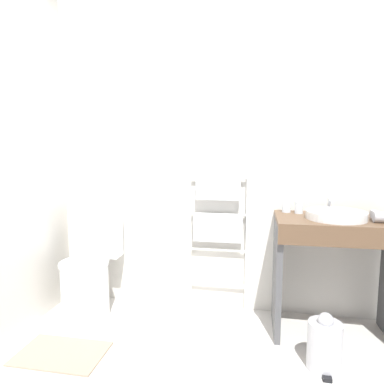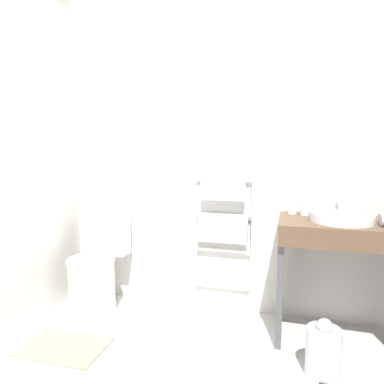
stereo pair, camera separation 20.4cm
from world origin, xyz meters
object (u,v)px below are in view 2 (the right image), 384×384
at_px(towel_radiator, 223,219).
at_px(cup_near_wall, 292,208).
at_px(toilet, 96,269).
at_px(sink_basin, 342,217).
at_px(trash_bin, 324,351).
at_px(cup_near_edge, 305,209).

height_order(towel_radiator, cup_near_wall, towel_radiator).
bearing_deg(toilet, towel_radiator, 13.63).
height_order(toilet, cup_near_wall, cup_near_wall).
relative_size(towel_radiator, sink_basin, 2.88).
bearing_deg(trash_bin, cup_near_edge, 100.98).
bearing_deg(cup_near_edge, toilet, -174.31).
xyz_separation_m(cup_near_wall, cup_near_edge, (0.09, -0.03, 0.00)).
distance_m(sink_basin, cup_near_wall, 0.37).
distance_m(towel_radiator, trash_bin, 1.14).
relative_size(toilet, cup_near_wall, 9.68).
height_order(towel_radiator, sink_basin, towel_radiator).
bearing_deg(sink_basin, trash_bin, -106.12).
height_order(cup_near_wall, trash_bin, cup_near_wall).
bearing_deg(sink_basin, towel_radiator, 163.19).
distance_m(towel_radiator, cup_near_wall, 0.54).
bearing_deg(sink_basin, cup_near_edge, 142.97).
xyz_separation_m(toilet, towel_radiator, (1.01, 0.24, 0.43)).
xyz_separation_m(toilet, cup_near_edge, (1.61, 0.16, 0.55)).
relative_size(toilet, cup_near_edge, 9.48).
bearing_deg(cup_near_wall, towel_radiator, 174.40).
xyz_separation_m(sink_basin, cup_near_wall, (-0.31, 0.20, 0.01)).
xyz_separation_m(cup_near_edge, trash_bin, (0.11, -0.56, -0.73)).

